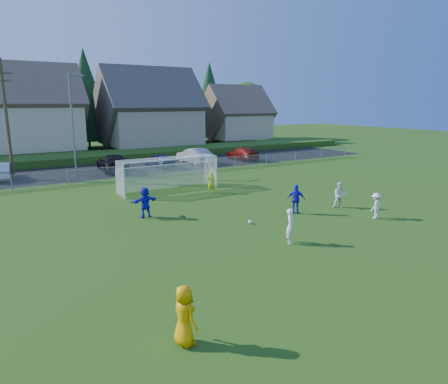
# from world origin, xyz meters

# --- Properties ---
(ground) EXTENTS (160.00, 160.00, 0.00)m
(ground) POSITION_xyz_m (0.00, 0.00, 0.00)
(ground) COLOR #193D0C
(ground) RESTS_ON ground
(asphalt_lot) EXTENTS (60.00, 60.00, 0.00)m
(asphalt_lot) POSITION_xyz_m (0.00, 27.50, 0.01)
(asphalt_lot) COLOR black
(asphalt_lot) RESTS_ON ground
(grass_embankment) EXTENTS (70.00, 6.00, 0.80)m
(grass_embankment) POSITION_xyz_m (0.00, 35.00, 0.40)
(grass_embankment) COLOR #1E420F
(grass_embankment) RESTS_ON ground
(soccer_ball) EXTENTS (0.22, 0.22, 0.22)m
(soccer_ball) POSITION_xyz_m (0.31, 5.81, 0.11)
(soccer_ball) COLOR white
(soccer_ball) RESTS_ON ground
(referee) EXTENTS (0.68, 0.92, 1.72)m
(referee) POSITION_xyz_m (-7.65, -2.29, 0.86)
(referee) COLOR #EE9F04
(referee) RESTS_ON ground
(player_white_a) EXTENTS (0.72, 0.71, 1.68)m
(player_white_a) POSITION_xyz_m (0.15, 2.33, 0.84)
(player_white_a) COLOR white
(player_white_a) RESTS_ON ground
(player_white_b) EXTENTS (1.01, 0.98, 1.63)m
(player_white_b) POSITION_xyz_m (7.04, 5.62, 0.82)
(player_white_b) COLOR white
(player_white_b) RESTS_ON ground
(player_white_c) EXTENTS (1.06, 0.77, 1.47)m
(player_white_c) POSITION_xyz_m (7.04, 2.95, 0.74)
(player_white_c) COLOR white
(player_white_c) RESTS_ON ground
(player_blue_a) EXTENTS (1.01, 1.04, 1.75)m
(player_blue_a) POSITION_xyz_m (3.83, 6.07, 0.87)
(player_blue_a) COLOR #1715C7
(player_blue_a) RESTS_ON ground
(player_blue_b) EXTENTS (1.67, 0.67, 1.76)m
(player_blue_b) POSITION_xyz_m (-4.05, 10.05, 0.88)
(player_blue_b) COLOR #1715C7
(player_blue_b) RESTS_ON ground
(goalkeeper) EXTENTS (0.67, 0.58, 1.56)m
(goalkeeper) POSITION_xyz_m (2.33, 13.50, 0.78)
(goalkeeper) COLOR #CEE91B
(goalkeeper) RESTS_ON ground
(car_b) EXTENTS (2.03, 4.61, 1.47)m
(car_b) POSITION_xyz_m (-10.39, 27.48, 0.74)
(car_b) COLOR silver
(car_b) RESTS_ON ground
(car_d) EXTENTS (2.72, 5.79, 1.63)m
(car_d) POSITION_xyz_m (-1.01, 26.46, 0.82)
(car_d) COLOR black
(car_d) RESTS_ON ground
(car_e) EXTENTS (2.15, 4.29, 1.40)m
(car_e) POSITION_xyz_m (3.74, 26.49, 0.70)
(car_e) COLOR #171650
(car_e) RESTS_ON ground
(car_f) EXTENTS (2.21, 5.13, 1.64)m
(car_f) POSITION_xyz_m (8.02, 26.98, 0.82)
(car_f) COLOR #B1B1B1
(car_f) RESTS_ON ground
(car_g) EXTENTS (2.07, 4.91, 1.41)m
(car_g) POSITION_xyz_m (14.01, 26.57, 0.71)
(car_g) COLOR maroon
(car_g) RESTS_ON ground
(soccer_goal) EXTENTS (7.42, 1.90, 2.50)m
(soccer_goal) POSITION_xyz_m (0.00, 16.05, 1.63)
(soccer_goal) COLOR white
(soccer_goal) RESTS_ON ground
(chainlink_fence) EXTENTS (52.06, 0.06, 1.20)m
(chainlink_fence) POSITION_xyz_m (0.00, 22.00, 0.63)
(chainlink_fence) COLOR gray
(chainlink_fence) RESTS_ON ground
(streetlight) EXTENTS (1.38, 0.18, 9.00)m
(streetlight) POSITION_xyz_m (-4.45, 26.00, 4.84)
(streetlight) COLOR slate
(streetlight) RESTS_ON ground
(utility_pole) EXTENTS (1.60, 0.26, 10.00)m
(utility_pole) POSITION_xyz_m (-9.50, 27.00, 5.15)
(utility_pole) COLOR #473321
(utility_pole) RESTS_ON ground
(houses_row) EXTENTS (53.90, 11.45, 13.27)m
(houses_row) POSITION_xyz_m (1.97, 42.46, 7.33)
(houses_row) COLOR tan
(houses_row) RESTS_ON ground
(tree_row) EXTENTS (65.98, 12.36, 13.80)m
(tree_row) POSITION_xyz_m (1.04, 48.74, 6.91)
(tree_row) COLOR #382616
(tree_row) RESTS_ON ground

